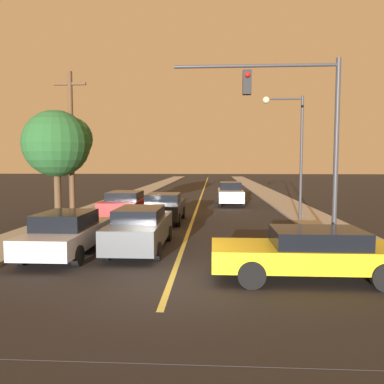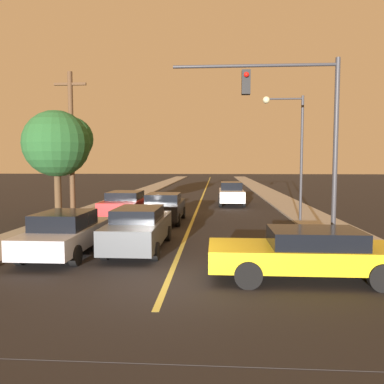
% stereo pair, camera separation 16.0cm
% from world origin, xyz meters
% --- Properties ---
extents(ground_plane, '(200.00, 200.00, 0.00)m').
position_xyz_m(ground_plane, '(0.00, 0.00, 0.00)').
color(ground_plane, black).
extents(road_surface, '(10.66, 80.00, 0.01)m').
position_xyz_m(road_surface, '(0.00, 36.00, 0.01)').
color(road_surface, black).
rests_on(road_surface, ground).
extents(sidewalk_left, '(2.50, 80.00, 0.12)m').
position_xyz_m(sidewalk_left, '(-6.58, 36.00, 0.06)').
color(sidewalk_left, '#9E998E').
rests_on(sidewalk_left, ground).
extents(sidewalk_right, '(2.50, 80.00, 0.12)m').
position_xyz_m(sidewalk_right, '(6.58, 36.00, 0.06)').
color(sidewalk_right, '#9E998E').
rests_on(sidewalk_right, ground).
extents(car_near_lane_front, '(1.86, 4.92, 1.54)m').
position_xyz_m(car_near_lane_front, '(-1.49, 3.64, 0.79)').
color(car_near_lane_front, '#474C51').
rests_on(car_near_lane_front, ground).
extents(car_near_lane_second, '(2.02, 4.45, 1.53)m').
position_xyz_m(car_near_lane_second, '(-1.49, 9.99, 0.79)').
color(car_near_lane_second, black).
rests_on(car_near_lane_second, ground).
extents(car_outer_lane_front, '(1.93, 4.80, 1.47)m').
position_xyz_m(car_outer_lane_front, '(-3.84, 2.81, 0.75)').
color(car_outer_lane_front, '#A5A8B2').
rests_on(car_outer_lane_front, ground).
extents(car_outer_lane_second, '(2.10, 4.92, 1.52)m').
position_xyz_m(car_outer_lane_second, '(-3.84, 11.30, 0.80)').
color(car_outer_lane_second, red).
rests_on(car_outer_lane_second, ground).
extents(car_far_oncoming, '(1.88, 4.87, 1.70)m').
position_xyz_m(car_far_oncoming, '(2.40, 18.49, 0.87)').
color(car_far_oncoming, white).
rests_on(car_far_oncoming, ground).
extents(car_crossing_right, '(5.20, 1.96, 1.36)m').
position_xyz_m(car_crossing_right, '(3.72, 0.47, 0.73)').
color(car_crossing_right, gold).
rests_on(car_crossing_right, ground).
extents(traffic_signal_mast, '(6.21, 0.42, 6.88)m').
position_xyz_m(traffic_signal_mast, '(4.31, 4.92, 4.84)').
color(traffic_signal_mast, '#333338').
rests_on(traffic_signal_mast, ground).
extents(streetlamp_right, '(2.11, 0.36, 6.44)m').
position_xyz_m(streetlamp_right, '(5.14, 10.27, 4.34)').
color(streetlamp_right, '#333338').
rests_on(streetlamp_right, ground).
extents(utility_pole_left, '(1.60, 0.24, 7.47)m').
position_xyz_m(utility_pole_left, '(-5.93, 8.77, 4.01)').
color(utility_pole_left, '#513823').
rests_on(utility_pole_left, ground).
extents(tree_left_near, '(3.23, 3.23, 5.56)m').
position_xyz_m(tree_left_near, '(-6.53, 8.42, 4.04)').
color(tree_left_near, '#4C3823').
rests_on(tree_left_near, ground).
extents(tree_left_far, '(2.65, 2.65, 5.76)m').
position_xyz_m(tree_left_far, '(-7.43, 12.48, 4.52)').
color(tree_left_far, '#3D2B1C').
rests_on(tree_left_far, ground).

